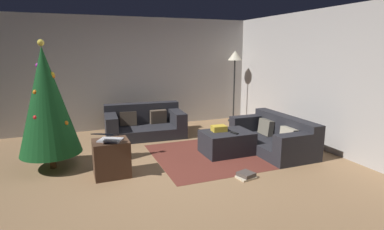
% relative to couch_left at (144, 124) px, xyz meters
% --- Properties ---
extents(ground_plane, '(6.40, 6.40, 0.00)m').
position_rel_couch_left_xyz_m(ground_plane, '(-0.16, -2.25, -0.26)').
color(ground_plane, '#93704C').
extents(rear_partition, '(6.40, 0.12, 2.60)m').
position_rel_couch_left_xyz_m(rear_partition, '(-0.16, 0.89, 1.04)').
color(rear_partition, '#BCB7B2').
rests_on(rear_partition, ground_plane).
extents(corner_partition, '(0.12, 6.40, 2.60)m').
position_rel_couch_left_xyz_m(corner_partition, '(2.98, -2.25, 1.04)').
color(corner_partition, '#B5B0AB').
rests_on(corner_partition, ground_plane).
extents(couch_left, '(1.72, 1.07, 0.68)m').
position_rel_couch_left_xyz_m(couch_left, '(0.00, 0.00, 0.00)').
color(couch_left, '#26262B').
rests_on(couch_left, ground_plane).
extents(couch_right, '(0.87, 1.72, 0.63)m').
position_rel_couch_left_xyz_m(couch_right, '(2.08, -1.88, -0.01)').
color(couch_right, '#26262B').
rests_on(couch_right, ground_plane).
extents(ottoman, '(0.88, 0.65, 0.41)m').
position_rel_couch_left_xyz_m(ottoman, '(1.13, -1.74, -0.06)').
color(ottoman, '#26262B').
rests_on(ottoman, ground_plane).
extents(gift_box, '(0.27, 0.21, 0.10)m').
position_rel_couch_left_xyz_m(gift_box, '(1.01, -1.65, 0.20)').
color(gift_box, gold).
rests_on(gift_box, ottoman).
extents(tv_remote, '(0.09, 0.17, 0.02)m').
position_rel_couch_left_xyz_m(tv_remote, '(1.19, -1.90, 0.16)').
color(tv_remote, black).
rests_on(tv_remote, ottoman).
extents(christmas_tree, '(0.93, 0.93, 2.02)m').
position_rel_couch_left_xyz_m(christmas_tree, '(-1.80, -1.34, 0.83)').
color(christmas_tree, brown).
rests_on(christmas_tree, ground_plane).
extents(side_table, '(0.52, 0.44, 0.55)m').
position_rel_couch_left_xyz_m(side_table, '(-0.96, -2.00, 0.01)').
color(side_table, '#4C3323').
rests_on(side_table, ground_plane).
extents(laptop, '(0.49, 0.51, 0.18)m').
position_rel_couch_left_xyz_m(laptop, '(-0.99, -2.05, 0.35)').
color(laptop, silver).
rests_on(laptop, side_table).
extents(book_stack, '(0.29, 0.28, 0.08)m').
position_rel_couch_left_xyz_m(book_stack, '(0.88, -2.82, -0.22)').
color(book_stack, beige).
rests_on(book_stack, ground_plane).
extents(corner_lamp, '(0.36, 0.36, 1.83)m').
position_rel_couch_left_xyz_m(corner_lamp, '(2.50, 0.48, 1.30)').
color(corner_lamp, black).
rests_on(corner_lamp, ground_plane).
extents(area_rug, '(2.60, 2.00, 0.01)m').
position_rel_couch_left_xyz_m(area_rug, '(1.13, -1.74, -0.26)').
color(area_rug, brown).
rests_on(area_rug, ground_plane).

